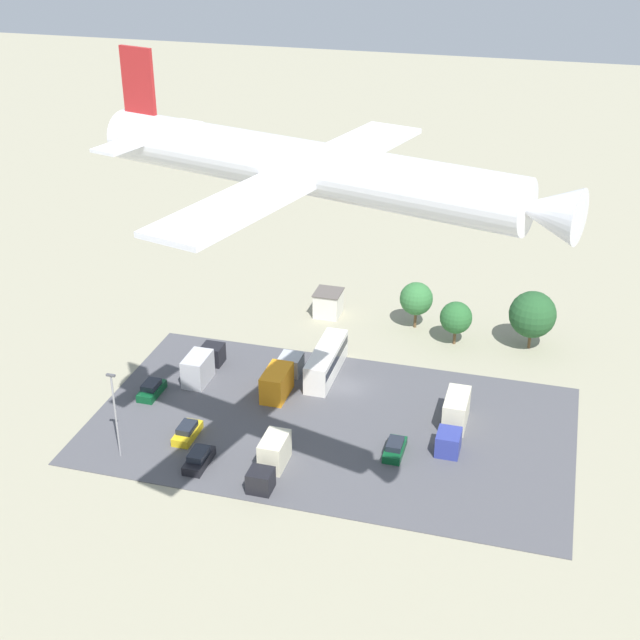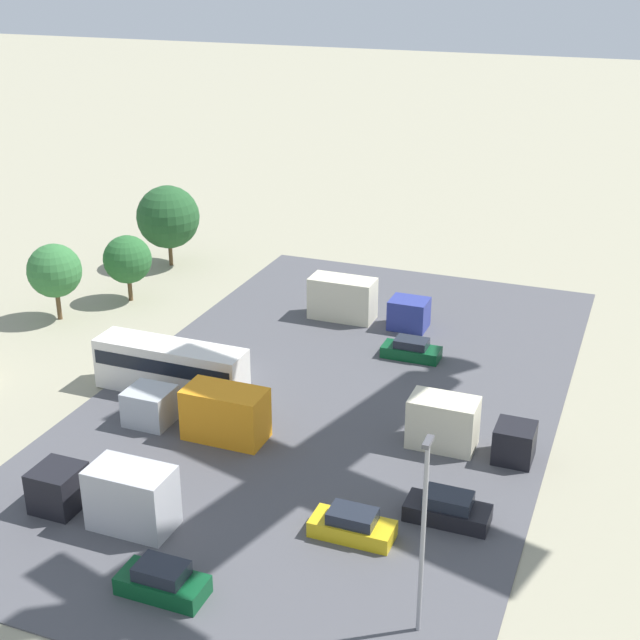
{
  "view_description": "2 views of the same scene",
  "coord_description": "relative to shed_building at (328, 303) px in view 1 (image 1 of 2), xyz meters",
  "views": [
    {
      "loc": [
        -20.04,
        83.47,
        52.4
      ],
      "look_at": [
        -1.87,
        18.85,
        18.13
      ],
      "focal_mm": 50.0,
      "sensor_mm": 36.0,
      "label": 1
    },
    {
      "loc": [
        48.26,
        25.71,
        27.14
      ],
      "look_at": [
        -0.4,
        6.8,
        5.09
      ],
      "focal_mm": 50.0,
      "sensor_mm": 36.0,
      "label": 2
    }
  ],
  "objects": [
    {
      "name": "tree_apron_far",
      "position": [
        -11.57,
        0.45,
        2.35
      ],
      "size": [
        4.18,
        4.18,
        6.11
      ],
      "color": "brown",
      "rests_on": "ground"
    },
    {
      "name": "ground_plane",
      "position": [
        -7.14,
        17.14,
        -1.66
      ],
      "size": [
        400.0,
        400.0,
        0.0
      ],
      "primitive_type": "plane",
      "color": "gray"
    },
    {
      "name": "parked_car_1",
      "position": [
        3.54,
        35.19,
        -0.92
      ],
      "size": [
        1.86,
        4.3,
        1.58
      ],
      "rotation": [
        0.0,
        0.0,
        3.14
      ],
      "color": "black",
      "rests_on": "ground"
    },
    {
      "name": "bus",
      "position": [
        -3.85,
        15.0,
        0.24
      ],
      "size": [
        2.59,
        10.18,
        3.38
      ],
      "color": "silver",
      "rests_on": "ground"
    },
    {
      "name": "parked_car_0",
      "position": [
        6.51,
        31.12,
        -0.96
      ],
      "size": [
        1.83,
        4.17,
        1.48
      ],
      "rotation": [
        0.0,
        0.0,
        3.14
      ],
      "color": "gold",
      "rests_on": "ground"
    },
    {
      "name": "parking_lot_surface",
      "position": [
        -7.14,
        24.85,
        -1.62
      ],
      "size": [
        49.9,
        28.67,
        0.08
      ],
      "color": "#4C4C51",
      "rests_on": "ground"
    },
    {
      "name": "parked_truck_1",
      "position": [
        9.7,
        19.32,
        -0.06
      ],
      "size": [
        2.43,
        7.76,
        3.31
      ],
      "rotation": [
        0.0,
        0.0,
        3.14
      ],
      "color": "black",
      "rests_on": "ground"
    },
    {
      "name": "parked_truck_3",
      "position": [
        -3.59,
        34.3,
        -0.19
      ],
      "size": [
        2.31,
        7.23,
        3.04
      ],
      "color": "black",
      "rests_on": "ground"
    },
    {
      "name": "tree_near_shed",
      "position": [
        -17.02,
        3.47,
        1.9
      ],
      "size": [
        3.94,
        3.94,
        5.54
      ],
      "color": "brown",
      "rests_on": "ground"
    },
    {
      "name": "tree_apron_mid",
      "position": [
        -25.93,
        2.13,
        2.9
      ],
      "size": [
        5.65,
        5.65,
        7.39
      ],
      "color": "brown",
      "rests_on": "ground"
    },
    {
      "name": "light_pole_lot_centre",
      "position": [
        11.67,
        35.91,
        3.53
      ],
      "size": [
        0.9,
        0.28,
        9.35
      ],
      "color": "gray",
      "rests_on": "ground"
    },
    {
      "name": "parked_car_2",
      "position": [
        13.61,
        24.55,
        -0.93
      ],
      "size": [
        1.86,
        4.09,
        1.57
      ],
      "color": "#0C4723",
      "rests_on": "ground"
    },
    {
      "name": "parked_car_3",
      "position": [
        -14.56,
        28.15,
        -0.99
      ],
      "size": [
        1.79,
        4.12,
        1.42
      ],
      "rotation": [
        0.0,
        0.0,
        3.14
      ],
      "color": "#0C4723",
      "rests_on": "ground"
    },
    {
      "name": "parked_truck_2",
      "position": [
        -19.64,
        22.64,
        -0.07
      ],
      "size": [
        2.35,
        9.35,
        3.29
      ],
      "color": "navy",
      "rests_on": "ground"
    },
    {
      "name": "airplane",
      "position": [
        -12.08,
        47.46,
        33.37
      ],
      "size": [
        33.2,
        27.6,
        8.1
      ],
      "rotation": [
        0.0,
        0.0,
        1.3
      ],
      "color": "white"
    },
    {
      "name": "shed_building",
      "position": [
        0.0,
        0.0,
        0.0
      ],
      "size": [
        3.46,
        3.83,
        3.3
      ],
      "color": "silver",
      "rests_on": "ground"
    },
    {
      "name": "parked_truck_0",
      "position": [
        0.18,
        19.5,
        -0.13
      ],
      "size": [
        2.51,
        8.94,
        3.17
      ],
      "rotation": [
        0.0,
        0.0,
        3.14
      ],
      "color": "#ADB2B7",
      "rests_on": "ground"
    }
  ]
}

